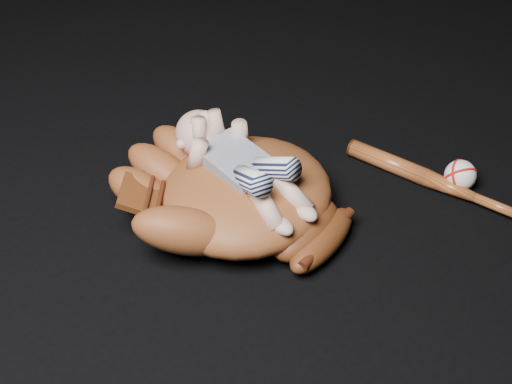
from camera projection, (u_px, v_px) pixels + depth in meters
The scene contains 4 objects.
baseball_glove at pixel (246, 187), 1.33m from camera, with size 0.43×0.49×0.15m, color brown, non-canonical shape.
newborn_baby at pixel (245, 165), 1.30m from camera, with size 0.16×0.35×0.14m, color #D39E88, non-canonical shape.
baseball_bat at pixel (437, 182), 1.43m from camera, with size 0.04×0.39×0.04m, color brown, non-canonical shape.
baseball at pixel (460, 176), 1.43m from camera, with size 0.06×0.06×0.06m, color white.
Camera 1 is at (-0.64, -0.75, 0.92)m, focal length 50.00 mm.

